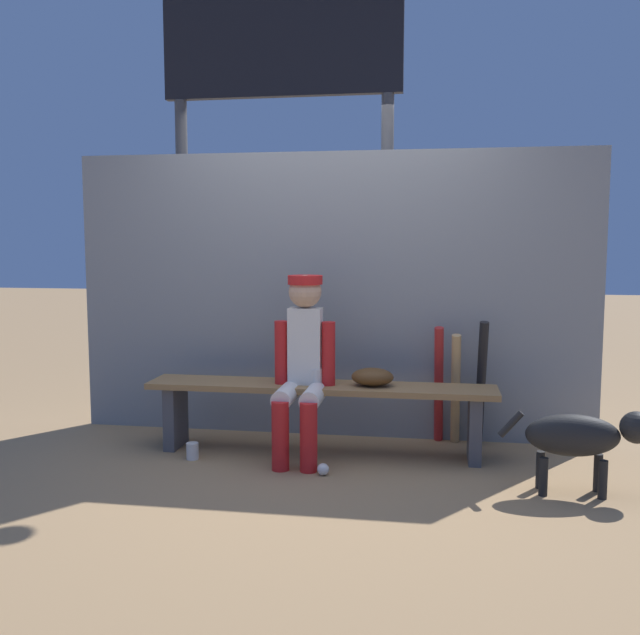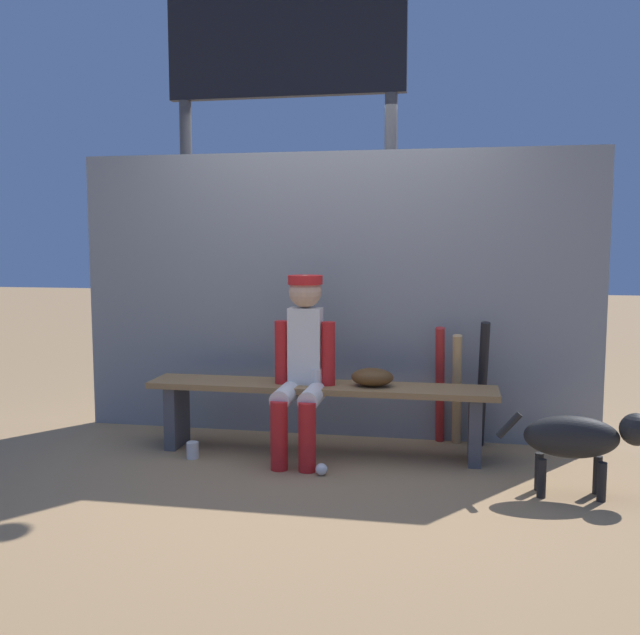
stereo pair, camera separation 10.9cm
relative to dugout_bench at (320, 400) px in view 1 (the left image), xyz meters
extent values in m
plane|color=#9E7A51|center=(0.00, 0.00, -0.37)|extent=(30.00, 30.00, 0.00)
cube|color=gray|center=(0.00, 0.48, 0.67)|extent=(3.80, 0.03, 2.07)
cube|color=olive|center=(0.00, 0.00, 0.09)|extent=(2.34, 0.36, 0.04)
cube|color=#4C4C51|center=(-1.02, 0.00, -0.15)|extent=(0.08, 0.29, 0.44)
cube|color=#4C4C51|center=(1.02, 0.00, -0.15)|extent=(0.08, 0.29, 0.44)
cube|color=silver|center=(-0.10, 0.00, 0.37)|extent=(0.22, 0.13, 0.51)
sphere|color=tan|center=(-0.10, 0.00, 0.73)|extent=(0.22, 0.22, 0.22)
cylinder|color=red|center=(-0.10, 0.00, 0.81)|extent=(0.23, 0.23, 0.06)
cylinder|color=silver|center=(-0.19, -0.19, 0.07)|extent=(0.13, 0.38, 0.13)
cylinder|color=red|center=(-0.19, -0.38, -0.15)|extent=(0.11, 0.11, 0.44)
cylinder|color=red|center=(-0.26, -0.02, 0.32)|extent=(0.09, 0.09, 0.44)
cylinder|color=silver|center=(-0.01, -0.19, 0.07)|extent=(0.13, 0.38, 0.13)
cylinder|color=red|center=(-0.01, -0.38, -0.15)|extent=(0.11, 0.11, 0.44)
cylinder|color=red|center=(0.06, -0.02, 0.32)|extent=(0.09, 0.09, 0.44)
ellipsoid|color=#593819|center=(0.35, 0.00, 0.17)|extent=(0.28, 0.20, 0.12)
cylinder|color=#B22323|center=(0.79, 0.36, 0.06)|extent=(0.08, 0.25, 0.85)
cylinder|color=tan|center=(0.91, 0.34, 0.03)|extent=(0.07, 0.23, 0.80)
cylinder|color=black|center=(1.08, 0.33, 0.08)|extent=(0.09, 0.22, 0.89)
sphere|color=white|center=(0.09, -0.44, -0.33)|extent=(0.07, 0.07, 0.07)
cylinder|color=silver|center=(-0.81, -0.26, -0.31)|extent=(0.08, 0.08, 0.11)
cylinder|color=silver|center=(-0.02, -0.04, 0.16)|extent=(0.08, 0.08, 0.11)
cylinder|color=#3F3F42|center=(-1.36, 1.15, 0.93)|extent=(0.10, 0.10, 2.59)
cylinder|color=#3F3F42|center=(0.36, 1.15, 0.93)|extent=(0.10, 0.10, 2.59)
cube|color=black|center=(-0.50, 1.15, 2.63)|extent=(1.96, 0.08, 0.80)
ellipsoid|color=black|center=(1.53, -0.52, -0.03)|extent=(0.52, 0.20, 0.24)
sphere|color=black|center=(1.87, -0.52, 0.03)|extent=(0.18, 0.18, 0.18)
cylinder|color=black|center=(1.19, -0.52, 0.02)|extent=(0.15, 0.04, 0.16)
cylinder|color=black|center=(1.69, -0.46, -0.26)|extent=(0.05, 0.05, 0.22)
cylinder|color=black|center=(1.69, -0.58, -0.26)|extent=(0.05, 0.05, 0.22)
cylinder|color=black|center=(1.37, -0.46, -0.26)|extent=(0.05, 0.05, 0.22)
cylinder|color=black|center=(1.37, -0.58, -0.26)|extent=(0.05, 0.05, 0.22)
camera|label=1|loc=(0.75, -4.60, 1.07)|focal=39.67mm
camera|label=2|loc=(0.86, -4.58, 1.07)|focal=39.67mm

